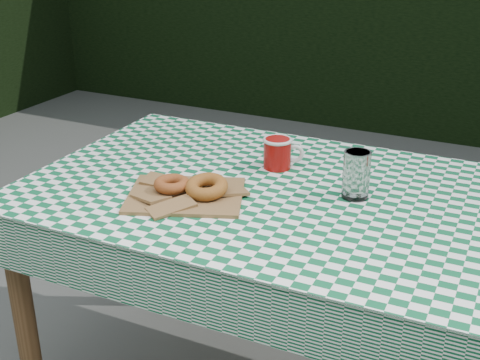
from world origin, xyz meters
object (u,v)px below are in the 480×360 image
table (266,307)px  drinking_glass (356,175)px  coffee_mug (277,153)px  paper_bag (186,194)px

table → drinking_glass: bearing=10.0°
table → coffee_mug: size_ratio=8.10×
coffee_mug → drinking_glass: size_ratio=1.25×
paper_bag → coffee_mug: 0.32m
drinking_glass → coffee_mug: bearing=158.9°
drinking_glass → paper_bag: bearing=-154.2°
paper_bag → drinking_glass: 0.44m
table → drinking_glass: drinking_glass is taller
table → paper_bag: bearing=-139.3°
paper_bag → drinking_glass: bearing=25.8°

